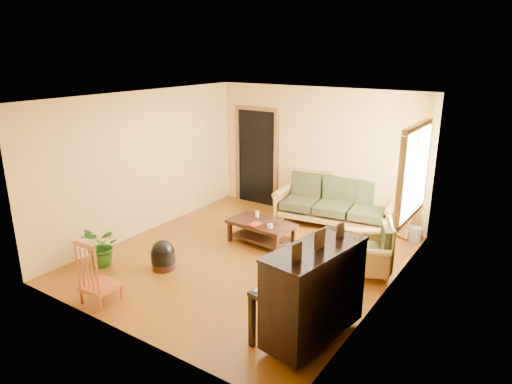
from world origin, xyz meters
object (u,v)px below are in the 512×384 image
Objects in this scene: red_chair at (99,271)px; ceramic_crock at (415,234)px; coffee_table at (261,233)px; armchair at (367,247)px; footstool at (163,258)px; potted_plant at (102,246)px; sofa at (334,202)px; piano at (314,295)px.

ceramic_crock is at bearing 52.84° from red_chair.
red_chair reaches higher than coffee_table.
coffee_table is 4.30× the size of ceramic_crock.
ceramic_crock is (0.31, 1.62, -0.28)m from armchair.
red_chair reaches higher than footstool.
armchair reaches higher than coffee_table.
red_chair reaches higher than potted_plant.
potted_plant is (-0.88, -0.44, 0.15)m from footstool.
coffee_table is at bearing -121.71° from sofa.
footstool is 4.42m from ceramic_crock.
potted_plant is at bearing -169.67° from piano.
red_chair reaches higher than armchair.
sofa is 1.68× the size of piano.
armchair is 1.67m from ceramic_crock.
piano reaches higher than sofa.
piano reaches higher than coffee_table.
footstool is 1.19m from red_chair.
potted_plant is (-3.53, -2.10, -0.09)m from armchair.
armchair is at bearing 0.34° from coffee_table.
ceramic_crock is (2.97, 4.44, -0.32)m from red_chair.
footstool is (-0.74, -1.65, -0.03)m from coffee_table.
footstool is 1.00m from potted_plant.
armchair is at bearing 101.71° from piano.
armchair is at bearing -59.09° from sofa.
footstool is (-2.76, 0.33, -0.41)m from piano.
coffee_table is (-0.67, -1.54, -0.27)m from sofa.
sofa reaches higher than footstool.
armchair reaches higher than footstool.
piano reaches higher than potted_plant.
coffee_table is 2.85m from piano.
piano reaches higher than footstool.
potted_plant reaches higher than footstool.
sofa reaches higher than red_chair.
piano is at bearing -93.18° from ceramic_crock.
piano is (2.02, -1.98, 0.38)m from coffee_table.
piano is 3.58× the size of footstool.
armchair is at bearing 43.28° from red_chair.
sofa is 1.70m from coffee_table.
red_chair is at bearing -123.79° from ceramic_crock.
coffee_table is at bearing 155.67° from armchair.
sofa is at bearing 68.45° from red_chair.
red_chair is at bearing -116.23° from sofa.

